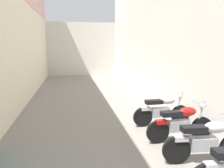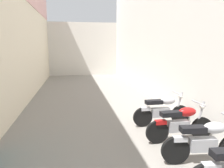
{
  "view_description": "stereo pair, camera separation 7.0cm",
  "coord_description": "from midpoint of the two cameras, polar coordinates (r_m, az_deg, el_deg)",
  "views": [
    {
      "loc": [
        -0.88,
        1.04,
        2.45
      ],
      "look_at": [
        0.34,
        7.5,
        1.28
      ],
      "focal_mm": 34.48,
      "sensor_mm": 36.0,
      "label": 1
    },
    {
      "loc": [
        -0.81,
        1.02,
        2.45
      ],
      "look_at": [
        0.34,
        7.5,
        1.28
      ],
      "focal_mm": 34.48,
      "sensor_mm": 36.0,
      "label": 2
    }
  ],
  "objects": [
    {
      "name": "ground_plane",
      "position": [
        7.01,
        -2.57,
        -10.36
      ],
      "size": [
        35.08,
        35.08,
        0.0
      ],
      "primitive_type": "plane",
      "color": "gray"
    },
    {
      "name": "motorcycle_fifth",
      "position": [
        5.89,
        18.06,
        -9.74
      ],
      "size": [
        1.85,
        0.58,
        1.04
      ],
      "color": "black",
      "rests_on": "ground"
    },
    {
      "name": "motorcycle_sixth",
      "position": [
        6.88,
        13.51,
        -6.64
      ],
      "size": [
        1.85,
        0.58,
        1.04
      ],
      "color": "black",
      "rests_on": "ground"
    },
    {
      "name": "building_left",
      "position": [
        8.86,
        -25.35,
        19.06
      ],
      "size": [
        0.45,
        19.08,
        7.87
      ],
      "color": "beige",
      "rests_on": "ground"
    },
    {
      "name": "building_far_end",
      "position": [
        19.07,
        -7.66,
        9.18
      ],
      "size": [
        8.58,
        2.0,
        4.33
      ],
      "primitive_type": "cube",
      "color": "beige",
      "rests_on": "ground"
    },
    {
      "name": "motorcycle_fourth",
      "position": [
        5.04,
        23.93,
        -13.56
      ],
      "size": [
        1.85,
        0.58,
        1.04
      ],
      "color": "black",
      "rests_on": "ground"
    },
    {
      "name": "building_right",
      "position": [
        9.42,
        14.74,
        17.83
      ],
      "size": [
        0.45,
        19.08,
        7.53
      ],
      "color": "silver",
      "rests_on": "ground"
    }
  ]
}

